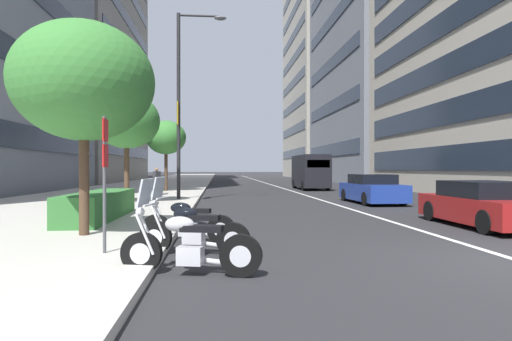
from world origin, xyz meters
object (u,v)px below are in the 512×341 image
(car_following_behind, at_px, (372,190))
(pedestrian_on_plaza, at_px, (157,181))
(car_approaching_light, at_px, (484,205))
(motorcycle_second_in_row, at_px, (188,247))
(street_tree_far_plaza, at_px, (166,138))
(street_lamp_with_banners, at_px, (185,91))
(motorcycle_under_tarp, at_px, (192,232))
(motorcycle_by_sign_pole, at_px, (187,224))
(delivery_van_ahead, at_px, (310,171))
(street_tree_near_plaza_corner, at_px, (127,121))
(parking_sign_by_curb, at_px, (105,167))
(street_tree_mid_sidewalk, at_px, (84,82))

(car_following_behind, height_order, pedestrian_on_plaza, pedestrian_on_plaza)
(car_approaching_light, bearing_deg, motorcycle_second_in_row, 122.09)
(car_approaching_light, xyz_separation_m, car_following_behind, (8.23, 0.21, 0.03))
(car_following_behind, bearing_deg, street_tree_far_plaza, 48.01)
(street_lamp_with_banners, distance_m, street_tree_far_plaza, 8.16)
(motorcycle_under_tarp, relative_size, street_lamp_with_banners, 0.23)
(motorcycle_by_sign_pole, height_order, car_approaching_light, car_approaching_light)
(delivery_van_ahead, height_order, street_tree_near_plaza_corner, street_tree_near_plaza_corner)
(car_approaching_light, relative_size, car_following_behind, 0.96)
(parking_sign_by_curb, bearing_deg, car_following_behind, -37.81)
(motorcycle_under_tarp, distance_m, delivery_van_ahead, 25.97)
(pedestrian_on_plaza, bearing_deg, car_approaching_light, -12.65)
(motorcycle_under_tarp, relative_size, street_tree_mid_sidewalk, 0.45)
(parking_sign_by_curb, bearing_deg, motorcycle_by_sign_pole, -36.64)
(parking_sign_by_curb, distance_m, street_tree_mid_sidewalk, 3.04)
(parking_sign_by_curb, xyz_separation_m, pedestrian_on_plaza, (17.88, 1.64, -0.74))
(car_approaching_light, bearing_deg, street_lamp_with_banners, 43.62)
(street_tree_mid_sidewalk, bearing_deg, car_following_behind, -46.34)
(car_approaching_light, height_order, delivery_van_ahead, delivery_van_ahead)
(car_following_behind, bearing_deg, motorcycle_by_sign_pole, 140.99)
(car_approaching_light, relative_size, street_tree_near_plaza_corner, 0.90)
(motorcycle_second_in_row, relative_size, delivery_van_ahead, 0.39)
(motorcycle_second_in_row, height_order, street_tree_mid_sidewalk, street_tree_mid_sidewalk)
(delivery_van_ahead, bearing_deg, street_tree_mid_sidewalk, 156.17)
(parking_sign_by_curb, xyz_separation_m, street_tree_near_plaza_corner, (11.44, 2.02, 2.07))
(car_following_behind, relative_size, street_tree_mid_sidewalk, 0.94)
(motorcycle_by_sign_pole, relative_size, parking_sign_by_curb, 0.86)
(motorcycle_second_in_row, xyz_separation_m, car_approaching_light, (4.81, -7.93, 0.17))
(motorcycle_by_sign_pole, relative_size, car_following_behind, 0.46)
(street_lamp_with_banners, distance_m, street_tree_near_plaza_corner, 3.61)
(motorcycle_second_in_row, distance_m, delivery_van_ahead, 27.42)
(motorcycle_under_tarp, relative_size, street_tree_near_plaza_corner, 0.44)
(motorcycle_by_sign_pole, xyz_separation_m, street_tree_far_plaza, (19.49, 2.82, 3.30))
(car_following_behind, bearing_deg, street_tree_near_plaza_corner, 91.41)
(delivery_van_ahead, bearing_deg, street_lamp_with_banners, 142.97)
(street_tree_far_plaza, relative_size, pedestrian_on_plaza, 3.05)
(delivery_van_ahead, xyz_separation_m, street_lamp_with_banners, (-11.68, 8.80, 4.04))
(car_approaching_light, distance_m, pedestrian_on_plaza, 18.02)
(motorcycle_by_sign_pole, bearing_deg, pedestrian_on_plaza, -66.88)
(motorcycle_under_tarp, xyz_separation_m, street_tree_near_plaza_corner, (11.04, 3.52, 3.29))
(car_following_behind, xyz_separation_m, street_tree_near_plaza_corner, (-0.47, 11.27, 3.09))
(motorcycle_second_in_row, bearing_deg, pedestrian_on_plaza, -68.06)
(street_lamp_with_banners, bearing_deg, car_approaching_light, -137.20)
(street_lamp_with_banners, height_order, street_tree_near_plaza_corner, street_lamp_with_banners)
(street_tree_mid_sidewalk, relative_size, street_tree_far_plaza, 1.01)
(car_approaching_light, relative_size, delivery_van_ahead, 0.77)
(motorcycle_by_sign_pole, distance_m, delivery_van_ahead, 24.73)
(motorcycle_second_in_row, distance_m, parking_sign_by_curb, 2.26)
(motorcycle_under_tarp, xyz_separation_m, car_approaching_light, (3.29, -7.96, 0.17))
(motorcycle_second_in_row, xyz_separation_m, street_tree_near_plaza_corner, (12.56, 3.55, 3.29))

